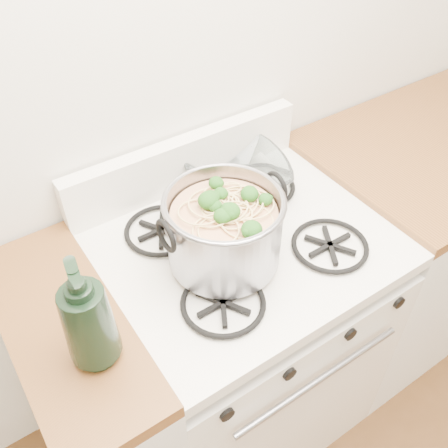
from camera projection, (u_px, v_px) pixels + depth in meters
gas_range at (241, 340)px, 1.66m from camera, size 0.76×0.66×0.92m
counter_left at (98, 417)px, 1.44m from camera, size 0.25×0.65×0.92m
counter_right at (419, 232)px, 2.00m from camera, size 1.00×0.65×0.92m
stock_pot at (224, 230)px, 1.21m from camera, size 0.32×0.29×0.20m
spatula at (244, 216)px, 1.36m from camera, size 0.42×0.42×0.02m
glass_bowl at (237, 179)px, 1.48m from camera, size 0.15×0.15×0.03m
bottle at (86, 314)px, 0.97m from camera, size 0.13×0.13×0.28m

